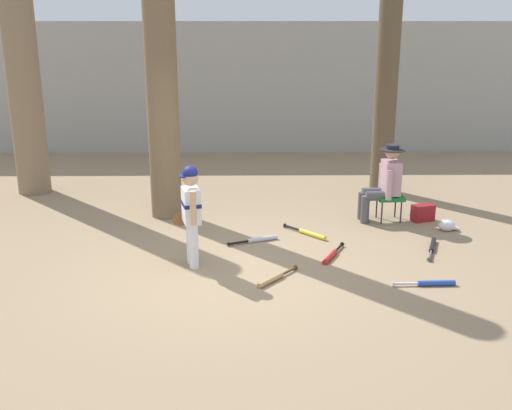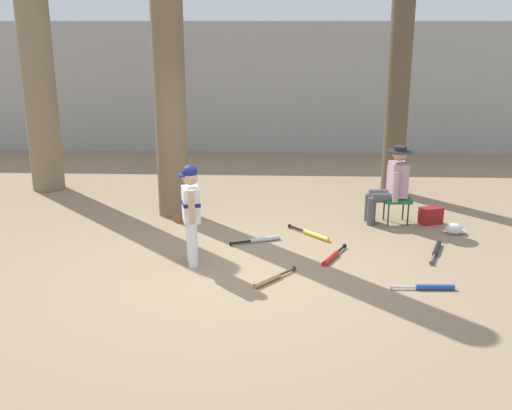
# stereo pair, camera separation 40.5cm
# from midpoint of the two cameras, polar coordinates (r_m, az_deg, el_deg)

# --- Properties ---
(ground_plane) EXTENTS (60.00, 60.00, 0.00)m
(ground_plane) POSITION_cam_midpoint_polar(r_m,az_deg,el_deg) (7.69, -3.81, -6.24)
(ground_plane) COLOR #937A5B
(concrete_back_wall) EXTENTS (18.00, 0.36, 2.98)m
(concrete_back_wall) POSITION_cam_midpoint_polar(r_m,az_deg,el_deg) (14.53, -2.40, 10.81)
(concrete_back_wall) COLOR #9E9E99
(concrete_back_wall) RESTS_ON ground
(tree_near_player) EXTENTS (0.82, 0.82, 5.21)m
(tree_near_player) POSITION_cam_midpoint_polar(r_m,az_deg,el_deg) (9.56, -10.01, 11.59)
(tree_near_player) COLOR brown
(tree_near_player) RESTS_ON ground
(tree_behind_spectator) EXTENTS (0.54, 0.54, 4.67)m
(tree_behind_spectator) POSITION_cam_midpoint_polar(r_m,az_deg,el_deg) (11.10, 11.02, 11.69)
(tree_behind_spectator) COLOR brown
(tree_behind_spectator) RESTS_ON ground
(young_ballplayer) EXTENTS (0.42, 0.57, 1.31)m
(young_ballplayer) POSITION_cam_midpoint_polar(r_m,az_deg,el_deg) (7.70, -7.61, -0.43)
(young_ballplayer) COLOR white
(young_ballplayer) RESTS_ON ground
(folding_stool) EXTENTS (0.42, 0.42, 0.41)m
(folding_stool) POSITION_cam_midpoint_polar(r_m,az_deg,el_deg) (9.67, 11.12, 0.64)
(folding_stool) COLOR #196B2D
(folding_stool) RESTS_ON ground
(seated_spectator) EXTENTS (0.67, 0.53, 1.20)m
(seated_spectator) POSITION_cam_midpoint_polar(r_m,az_deg,el_deg) (9.58, 10.64, 2.22)
(seated_spectator) COLOR #47474C
(seated_spectator) RESTS_ON ground
(handbag_beside_stool) EXTENTS (0.38, 0.28, 0.26)m
(handbag_beside_stool) POSITION_cam_midpoint_polar(r_m,az_deg,el_deg) (9.83, 14.10, -0.72)
(handbag_beside_stool) COLOR maroon
(handbag_beside_stool) RESTS_ON ground
(tree_far_left) EXTENTS (0.85, 0.85, 5.05)m
(tree_far_left) POSITION_cam_midpoint_polar(r_m,az_deg,el_deg) (11.62, -21.79, 11.22)
(tree_far_left) COLOR #7F6B51
(tree_far_left) RESTS_ON ground
(bat_blue_youth) EXTENTS (0.75, 0.08, 0.07)m
(bat_blue_youth) POSITION_cam_midpoint_polar(r_m,az_deg,el_deg) (7.51, 14.49, -7.06)
(bat_blue_youth) COLOR #2347AD
(bat_blue_youth) RESTS_ON ground
(bat_black_composite) EXTENTS (0.34, 0.79, 0.07)m
(bat_black_composite) POSITION_cam_midpoint_polar(r_m,az_deg,el_deg) (8.69, 14.78, -3.76)
(bat_black_composite) COLOR black
(bat_black_composite) RESTS_ON ground
(bat_yellow_trainer) EXTENTS (0.59, 0.63, 0.07)m
(bat_yellow_trainer) POSITION_cam_midpoint_polar(r_m,az_deg,el_deg) (8.94, 3.67, -2.64)
(bat_yellow_trainer) COLOR yellow
(bat_yellow_trainer) RESTS_ON ground
(bat_wood_tan) EXTENTS (0.52, 0.61, 0.07)m
(bat_wood_tan) POSITION_cam_midpoint_polar(r_m,az_deg,el_deg) (7.40, 0.06, -6.88)
(bat_wood_tan) COLOR tan
(bat_wood_tan) RESTS_ON ground
(bat_red_barrel) EXTENTS (0.39, 0.71, 0.07)m
(bat_red_barrel) POSITION_cam_midpoint_polar(r_m,az_deg,el_deg) (8.14, 5.61, -4.68)
(bat_red_barrel) COLOR red
(bat_red_barrel) RESTS_ON ground
(bat_aluminum_silver) EXTENTS (0.71, 0.35, 0.07)m
(bat_aluminum_silver) POSITION_cam_midpoint_polar(r_m,az_deg,el_deg) (8.67, -1.11, -3.24)
(bat_aluminum_silver) COLOR #B7BCC6
(bat_aluminum_silver) RESTS_ON ground
(batting_helmet_white) EXTENTS (0.29, 0.23, 0.17)m
(batting_helmet_white) POSITION_cam_midpoint_polar(r_m,az_deg,el_deg) (9.51, 16.15, -1.84)
(batting_helmet_white) COLOR silver
(batting_helmet_white) RESTS_ON ground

